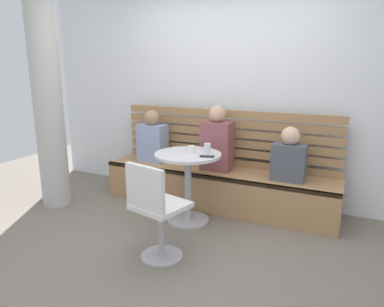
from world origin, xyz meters
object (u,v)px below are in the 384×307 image
Objects in this scene: person_adult at (217,142)px; phone_on_table at (207,156)px; cup_ceramic_white at (191,149)px; booth_bench at (217,188)px; person_child_middle at (152,139)px; cafe_table at (188,174)px; cup_water_clear at (207,149)px; white_chair at (155,208)px; person_child_left at (289,157)px.

person_adult is 5.27× the size of phone_on_table.
person_adult is 0.50m from cup_ceramic_white.
person_adult reaches higher than booth_bench.
person_adult is (-0.02, 0.02, 0.55)m from booth_bench.
person_adult is at bearing 0.03° from person_child_middle.
cafe_table is 6.73× the size of cup_water_clear.
cup_water_clear is at bearing 83.97° from white_chair.
cup_ceramic_white is 0.73× the size of cup_water_clear.
person_child_left is 0.88× the size of person_child_middle.
person_child_left reaches higher than phone_on_table.
cup_ceramic_white reaches higher than cafe_table.
person_adult is 1.31× the size of person_child_left.
person_child_middle is 1.06m from cup_water_clear.
person_child_middle is (-0.85, 1.34, 0.26)m from white_chair.
person_child_left reaches higher than cafe_table.
phone_on_table is (0.04, -0.10, -0.05)m from cup_water_clear.
white_chair is 1.38m from person_adult.
cafe_table is at bearing -151.43° from person_child_left.
cup_ceramic_white is at bearing -101.86° from booth_bench.
person_child_middle is (-1.67, 0.03, 0.04)m from person_child_left.
cup_water_clear is (0.09, 0.86, 0.33)m from white_chair.
person_child_middle is 4.59× the size of phone_on_table.
person_child_middle is (-0.87, 0.02, 0.50)m from booth_bench.
cafe_table is 9.25× the size of cup_ceramic_white.
person_adult is 6.71× the size of cup_water_clear.
person_child_middle is at bearing 122.46° from white_chair.
person_child_left reaches higher than booth_bench.
cup_ceramic_white is at bearing 95.53° from white_chair.
booth_bench is 4.20× the size of person_child_middle.
cafe_table is (-0.12, -0.51, 0.30)m from booth_bench.
person_adult is 9.23× the size of cup_ceramic_white.
white_chair reaches higher than phone_on_table.
cup_water_clear is 0.12m from phone_on_table.
cafe_table is 1.00× the size of person_adult.
cup_water_clear is (0.09, -0.48, 0.02)m from person_adult.
cup_water_clear reaches higher than booth_bench.
booth_bench is at bearing 179.22° from person_child_left.
white_chair is at bearing -90.74° from booth_bench.
cafe_table is 1.31× the size of person_child_left.
person_child_middle reaches higher than cup_water_clear.
booth_bench is 3.65× the size of cafe_table.
cup_water_clear is (0.17, 0.01, 0.02)m from cup_ceramic_white.
person_child_left is at bearing 31.70° from cup_water_clear.
person_adult reaches higher than person_child_middle.
booth_bench is at bearing -1.23° from person_child_middle.
cup_water_clear is at bearing 15.05° from cafe_table.
cup_ceramic_white reaches higher than phone_on_table.
person_child_middle is at bearing 147.45° from cup_ceramic_white.
cup_ceramic_white is (-0.08, 0.85, 0.31)m from white_chair.
cup_ceramic_white is 0.23m from phone_on_table.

